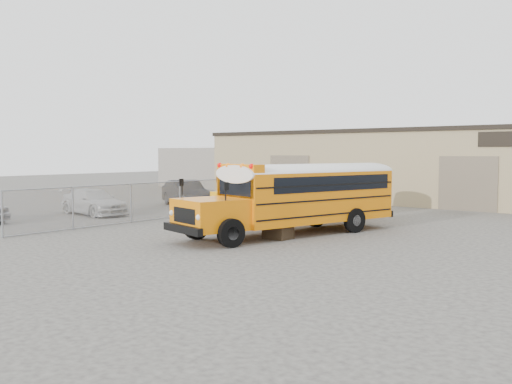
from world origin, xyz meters
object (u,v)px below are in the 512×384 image
Objects in this scene: school_bus_left at (380,184)px; tarp_bundle at (278,220)px; car_white at (94,202)px; car_dark at (186,193)px; school_bus_right at (395,187)px.

school_bus_left reaches higher than tarp_bundle.
tarp_bundle reaches higher than car_white.
school_bus_left is 15.12m from car_white.
car_dark reaches higher than car_white.
tarp_bundle is 13.76m from car_dark.
car_dark reaches higher than tarp_bundle.
tarp_bundle is at bearing -93.87° from car_dark.
car_dark is (0.37, 6.17, 0.12)m from car_white.
tarp_bundle is at bearing -99.27° from school_bus_right.
school_bus_left is 6.78× the size of tarp_bundle.
tarp_bundle is 12.37m from car_white.
school_bus_left is at bearing 125.33° from school_bus_right.
car_dark is at bearing 2.06° from car_white.
tarp_bundle is (-1.18, -7.26, -0.93)m from school_bus_right.
school_bus_left is 1.97× the size of car_dark.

